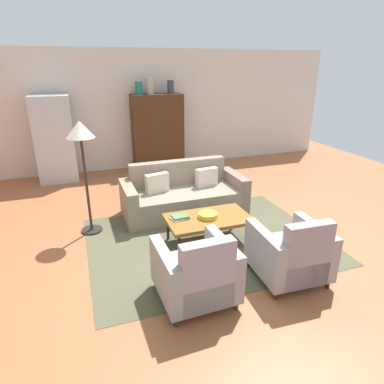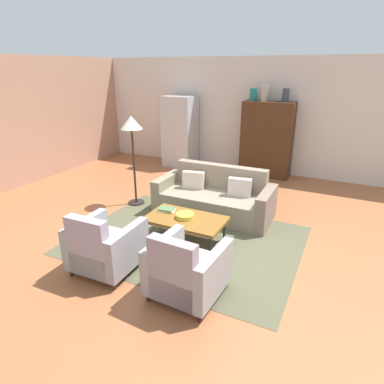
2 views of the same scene
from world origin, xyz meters
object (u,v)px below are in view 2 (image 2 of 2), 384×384
(couch, at_px, (215,199))
(coffee_table, at_px, (186,220))
(fruit_bowl, at_px, (185,216))
(floor_lamp, at_px, (132,131))
(armchair_right, at_px, (185,272))
(vase_small, at_px, (286,95))
(refrigerator, at_px, (180,131))
(armchair_left, at_px, (104,248))
(book_stack, at_px, (166,210))
(vase_round, at_px, (264,93))
(vase_tall, at_px, (254,94))
(cabinet, at_px, (267,140))

(couch, distance_m, coffee_table, 1.19)
(fruit_bowl, xyz_separation_m, floor_lamp, (-1.58, 0.93, 1.00))
(armchair_right, bearing_deg, coffee_table, 119.97)
(armchair_right, bearing_deg, floor_lamp, 139.03)
(couch, distance_m, vase_small, 3.21)
(armchair_right, xyz_separation_m, refrigerator, (-2.69, 4.93, 0.58))
(armchair_left, height_order, book_stack, armchair_left)
(vase_round, bearing_deg, refrigerator, -177.37)
(couch, relative_size, vase_tall, 7.43)
(vase_small, xyz_separation_m, refrigerator, (-2.68, -0.10, -1.03))
(couch, bearing_deg, fruit_bowl, 89.18)
(coffee_table, relative_size, fruit_bowl, 4.33)
(book_stack, relative_size, floor_lamp, 0.17)
(couch, xyz_separation_m, refrigerator, (-2.10, 2.58, 0.64))
(armchair_right, xyz_separation_m, vase_round, (-0.52, 5.03, 1.63))
(couch, distance_m, book_stack, 1.16)
(coffee_table, height_order, book_stack, book_stack)
(cabinet, height_order, floor_lamp, cabinet)
(armchair_left, distance_m, vase_tall, 5.30)
(fruit_bowl, relative_size, vase_small, 0.92)
(armchair_left, distance_m, floor_lamp, 2.57)
(vase_tall, bearing_deg, book_stack, -93.39)
(coffee_table, height_order, cabinet, cabinet)
(vase_round, distance_m, floor_lamp, 3.42)
(book_stack, bearing_deg, couch, 70.10)
(couch, xyz_separation_m, cabinet, (0.23, 2.69, 0.61))
(vase_small, bearing_deg, armchair_left, -103.16)
(refrigerator, bearing_deg, vase_small, 2.14)
(book_stack, bearing_deg, armchair_left, -99.15)
(vase_tall, height_order, vase_round, vase_round)
(couch, distance_m, floor_lamp, 1.98)
(vase_round, distance_m, refrigerator, 2.42)
(armchair_left, distance_m, book_stack, 1.28)
(fruit_bowl, height_order, refrigerator, refrigerator)
(couch, xyz_separation_m, armchair_right, (0.60, -2.35, 0.06))
(armchair_left, bearing_deg, coffee_table, 61.16)
(armchair_left, relative_size, vase_round, 2.47)
(fruit_bowl, xyz_separation_m, book_stack, (-0.39, 0.10, -0.01))
(vase_tall, distance_m, refrigerator, 2.18)
(couch, height_order, vase_small, vase_small)
(armchair_right, bearing_deg, book_stack, 130.94)
(armchair_right, relative_size, cabinet, 0.49)
(coffee_table, bearing_deg, book_stack, 165.88)
(coffee_table, relative_size, armchair_right, 1.36)
(couch, relative_size, armchair_right, 2.40)
(armchair_left, relative_size, floor_lamp, 0.51)
(book_stack, bearing_deg, fruit_bowl, -14.36)
(fruit_bowl, bearing_deg, refrigerator, 119.03)
(vase_small, xyz_separation_m, floor_lamp, (-2.17, -2.93, -0.51))
(couch, distance_m, armchair_right, 2.43)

